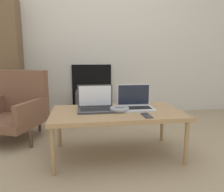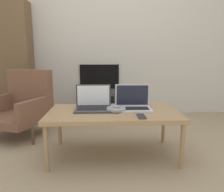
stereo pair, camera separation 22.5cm
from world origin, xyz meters
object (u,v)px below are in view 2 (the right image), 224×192
laptop_right (133,104)px  tv (100,104)px  laptop_left (93,104)px  headphones (116,109)px  phone (141,116)px  armchair (22,104)px

laptop_right → tv: (-0.33, 1.21, -0.27)m
laptop_left → headphones: bearing=-20.3°
laptop_left → tv: size_ratio=0.66×
laptop_right → headphones: (-0.16, -0.08, -0.03)m
laptop_left → laptop_right: size_ratio=0.99×
headphones → phone: size_ratio=1.18×
tv → laptop_left: bearing=-92.0°
headphones → armchair: armchair is taller
laptop_left → phone: laptop_left is taller
phone → armchair: armchair is taller
phone → tv: size_ratio=0.30×
phone → armchair: bearing=146.6°
laptop_right → headphones: bearing=-153.0°
phone → armchair: (-1.26, 0.83, -0.07)m
laptop_right → headphones: laptop_right is taller
tv → laptop_right: bearing=-74.7°
laptop_left → phone: size_ratio=2.21×
laptop_right → laptop_left: bearing=-178.9°
tv → armchair: armchair is taller
laptop_right → headphones: 0.18m
headphones → tv: (-0.17, 1.29, -0.24)m
laptop_left → armchair: 1.03m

